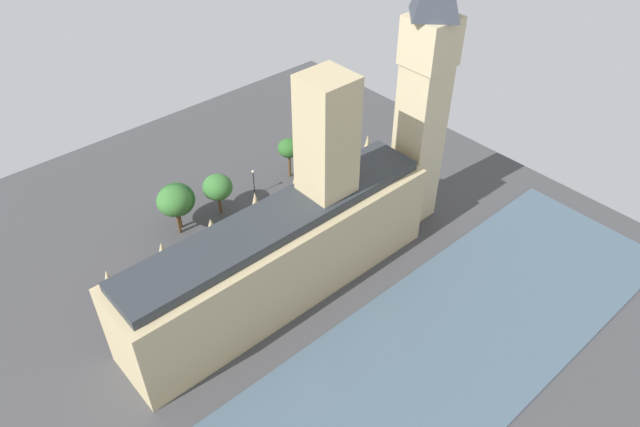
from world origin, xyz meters
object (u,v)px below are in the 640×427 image
clock_tower (425,86)px  car_yellow_cab_trailing (314,191)px  car_dark_green_under_trees (239,229)px  car_blue_leading (196,251)px  double_decker_bus_corner (147,282)px  plane_tree_midblock (289,148)px  plane_tree_far_end (174,201)px  street_lamp_slot_10 (253,178)px  car_silver_near_tower (293,217)px  plane_tree_kerbside (218,187)px  pedestrian_by_river_gate (255,257)px  plane_tree_opposite_hall (176,200)px  parliament_building (287,245)px

clock_tower → car_yellow_cab_trailing: bearing=32.1°
car_dark_green_under_trees → car_blue_leading: size_ratio=1.00×
double_decker_bus_corner → plane_tree_midblock: 40.42m
plane_tree_midblock → plane_tree_far_end: bearing=90.7°
car_dark_green_under_trees → street_lamp_slot_10: street_lamp_slot_10 is taller
car_silver_near_tower → double_decker_bus_corner: double_decker_bus_corner is taller
double_decker_bus_corner → plane_tree_kerbside: 23.49m
pedestrian_by_river_gate → plane_tree_kerbside: 16.53m
car_blue_leading → plane_tree_opposite_hall: plane_tree_opposite_hall is taller
car_blue_leading → pedestrian_by_river_gate: bearing=-138.6°
car_yellow_cab_trailing → car_blue_leading: bearing=92.9°
plane_tree_kerbside → car_dark_green_under_trees: bearing=173.6°
parliament_building → car_dark_green_under_trees: 19.29m
plane_tree_far_end → street_lamp_slot_10: (0.21, -17.52, -3.27)m
pedestrian_by_river_gate → plane_tree_midblock: (15.81, -20.82, 6.25)m
plane_tree_far_end → street_lamp_slot_10: size_ratio=1.73×
car_dark_green_under_trees → car_blue_leading: bearing=-86.7°
double_decker_bus_corner → pedestrian_by_river_gate: (-5.32, -17.98, -1.96)m
car_blue_leading → plane_tree_far_end: size_ratio=0.46×
car_dark_green_under_trees → plane_tree_opposite_hall: plane_tree_opposite_hall is taller
car_yellow_cab_trailing → street_lamp_slot_10: street_lamp_slot_10 is taller
car_dark_green_under_trees → pedestrian_by_river_gate: 8.33m
pedestrian_by_river_gate → street_lamp_slot_10: (15.68, -11.48, 3.46)m
clock_tower → car_dark_green_under_trees: clock_tower is taller
double_decker_bus_corner → pedestrian_by_river_gate: size_ratio=7.07×
car_dark_green_under_trees → car_blue_leading: (0.19, 9.32, 0.00)m
car_silver_near_tower → car_dark_green_under_trees: 10.61m
car_silver_near_tower → plane_tree_kerbside: 15.32m
car_yellow_cab_trailing → car_dark_green_under_trees: (0.52, 18.20, 0.00)m
pedestrian_by_river_gate → plane_tree_far_end: plane_tree_far_end is taller
car_dark_green_under_trees → plane_tree_far_end: plane_tree_far_end is taller
double_decker_bus_corner → plane_tree_midblock: plane_tree_midblock is taller
car_silver_near_tower → car_dark_green_under_trees: same height
plane_tree_far_end → street_lamp_slot_10: 17.83m
car_blue_leading → car_yellow_cab_trailing: bearing=-91.0°
car_yellow_cab_trailing → car_blue_leading: 27.52m
plane_tree_far_end → parliament_building: bearing=-165.7°
street_lamp_slot_10 → parliament_building: bearing=155.5°
car_yellow_cab_trailing → pedestrian_by_river_gate: 21.71m
street_lamp_slot_10 → pedestrian_by_river_gate: bearing=143.8°
pedestrian_by_river_gate → plane_tree_midblock: 26.88m
car_yellow_cab_trailing → car_silver_near_tower: (-3.43, 8.35, -0.00)m
car_blue_leading → plane_tree_opposite_hall: bearing=-13.1°
street_lamp_slot_10 → plane_tree_opposite_hall: bearing=86.7°
parliament_building → plane_tree_opposite_hall: (25.67, 5.33, -3.08)m
plane_tree_midblock → car_blue_leading: bearing=105.2°
double_decker_bus_corner → plane_tree_opposite_hall: size_ratio=1.11×
car_silver_near_tower → street_lamp_slot_10: 12.04m
clock_tower → plane_tree_opposite_hall: 48.59m
car_blue_leading → car_dark_green_under_trees: bearing=-90.7°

